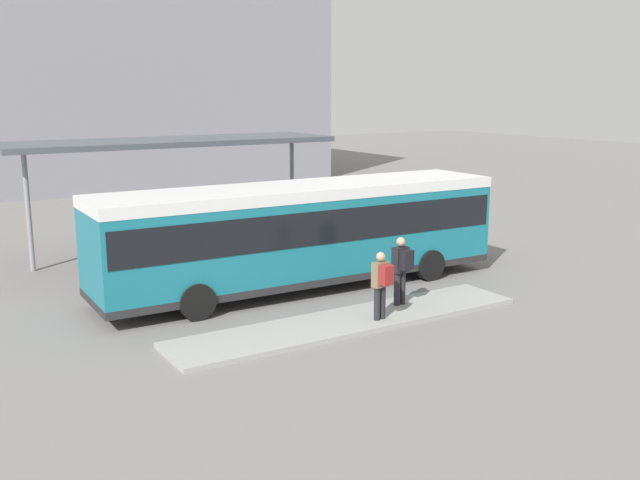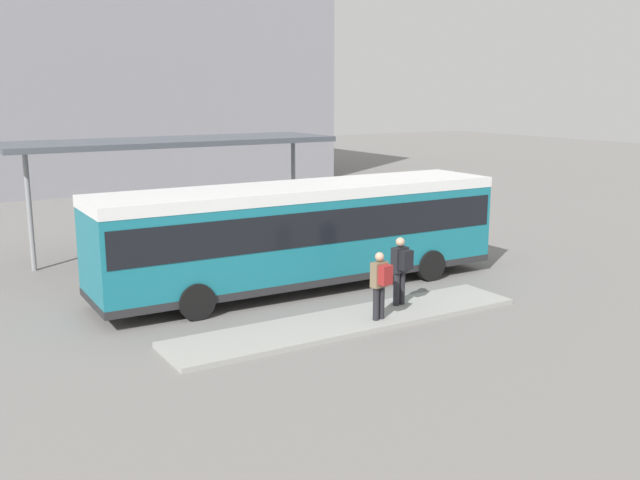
# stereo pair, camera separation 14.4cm
# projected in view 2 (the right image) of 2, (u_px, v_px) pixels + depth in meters

# --- Properties ---
(ground_plane) EXTENTS (120.00, 120.00, 0.00)m
(ground_plane) POSITION_uv_depth(u_px,v_px,m) (302.00, 288.00, 20.47)
(ground_plane) COLOR slate
(curb_island) EXTENTS (9.25, 1.80, 0.12)m
(curb_island) POSITION_uv_depth(u_px,v_px,m) (349.00, 321.00, 17.29)
(curb_island) COLOR #9E9E99
(curb_island) RESTS_ON ground_plane
(city_bus) EXTENTS (11.91, 2.86, 2.97)m
(city_bus) POSITION_uv_depth(u_px,v_px,m) (302.00, 228.00, 20.12)
(city_bus) COLOR #197284
(city_bus) RESTS_ON ground_plane
(pedestrian_waiting) EXTENTS (0.46, 0.49, 1.78)m
(pedestrian_waiting) POSITION_uv_depth(u_px,v_px,m) (401.00, 267.00, 18.19)
(pedestrian_waiting) COLOR #232328
(pedestrian_waiting) RESTS_ON curb_island
(pedestrian_companion) EXTENTS (0.44, 0.47, 1.67)m
(pedestrian_companion) POSITION_uv_depth(u_px,v_px,m) (380.00, 281.00, 17.02)
(pedestrian_companion) COLOR #232328
(pedestrian_companion) RESTS_ON curb_island
(bicycle_green) EXTENTS (0.48, 1.67, 0.72)m
(bicycle_green) POSITION_uv_depth(u_px,v_px,m) (447.00, 228.00, 27.38)
(bicycle_green) COLOR black
(bicycle_green) RESTS_ON ground_plane
(bicycle_yellow) EXTENTS (0.48, 1.59, 0.69)m
(bicycle_yellow) POSITION_uv_depth(u_px,v_px,m) (437.00, 225.00, 28.12)
(bicycle_yellow) COLOR black
(bicycle_yellow) RESTS_ON ground_plane
(bicycle_red) EXTENTS (0.48, 1.63, 0.70)m
(bicycle_red) POSITION_uv_depth(u_px,v_px,m) (424.00, 222.00, 28.75)
(bicycle_red) COLOR black
(bicycle_red) RESTS_ON ground_plane
(station_shelter) EXTENTS (11.02, 3.31, 3.95)m
(station_shelter) POSITION_uv_depth(u_px,v_px,m) (172.00, 143.00, 24.04)
(station_shelter) COLOR #4C515B
(station_shelter) RESTS_ON ground_plane
(potted_planter_near_shelter) EXTENTS (0.89, 0.89, 1.28)m
(potted_planter_near_shelter) POSITION_uv_depth(u_px,v_px,m) (142.00, 256.00, 21.44)
(potted_planter_near_shelter) COLOR slate
(potted_planter_near_shelter) RESTS_ON ground_plane
(station_building) EXTENTS (26.46, 14.15, 13.74)m
(station_building) POSITION_uv_depth(u_px,v_px,m) (92.00, 69.00, 43.96)
(station_building) COLOR gray
(station_building) RESTS_ON ground_plane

